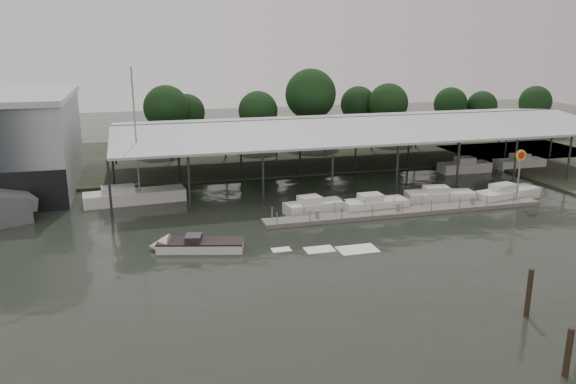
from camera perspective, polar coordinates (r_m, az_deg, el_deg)
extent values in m
plane|color=#232A22|center=(40.44, -0.64, -7.97)|extent=(200.00, 200.00, 0.00)
cube|color=#3D4131|center=(80.11, -8.41, 3.60)|extent=(140.00, 30.00, 0.30)
cube|color=#2B2D30|center=(69.84, 7.00, 7.51)|extent=(58.00, 0.40, 0.30)
cylinder|color=#2B2D30|center=(54.13, -17.67, 0.37)|extent=(0.24, 0.24, 5.50)
cylinder|color=#2B2D30|center=(76.63, -17.19, 4.58)|extent=(0.24, 0.24, 5.50)
cylinder|color=#2B2D30|center=(94.60, 20.74, 6.17)|extent=(0.24, 0.24, 5.50)
cube|color=slate|center=(54.40, 12.03, -1.96)|extent=(28.00, 2.00, 0.40)
cylinder|color=gray|center=(48.89, -1.12, -2.83)|extent=(0.10, 0.10, 1.20)
cylinder|color=gray|center=(61.89, 22.43, -0.14)|extent=(0.10, 0.10, 1.20)
cube|color=gray|center=(53.81, 11.11, -1.54)|extent=(0.30, 0.30, 0.70)
cylinder|color=gray|center=(60.21, 22.35, 1.14)|extent=(0.16, 0.16, 5.00)
cylinder|color=yellow|center=(59.70, 22.59, 3.47)|extent=(1.10, 0.12, 1.10)
cylinder|color=red|center=(59.65, 22.63, 3.45)|extent=(0.70, 0.05, 0.70)
cube|color=gray|center=(104.45, 22.96, 6.29)|extent=(10.00, 8.00, 4.00)
cube|color=#575B60|center=(56.94, -26.28, -0.68)|extent=(5.02, 5.56, 1.86)
cube|color=silver|center=(58.91, -15.27, -0.55)|extent=(10.15, 3.44, 1.40)
cube|color=silver|center=(58.58, -16.88, 0.16)|extent=(3.33, 2.06, 0.80)
cylinder|color=gray|center=(57.57, -15.24, 5.96)|extent=(0.16, 0.16, 12.47)
cylinder|color=gray|center=(58.47, -16.62, 0.66)|extent=(3.50, 0.42, 0.12)
cube|color=silver|center=(44.55, -8.87, -5.44)|extent=(6.90, 3.63, 0.90)
cone|color=silver|center=(45.13, -12.96, -5.38)|extent=(2.06, 2.34, 2.00)
cube|color=black|center=(44.42, -8.89, -4.96)|extent=(6.92, 3.69, 0.12)
cube|color=#2B2D30|center=(44.41, -9.58, -4.65)|extent=(1.52, 1.66, 0.50)
cube|color=white|center=(44.21, -0.69, -5.88)|extent=(2.30, 1.50, 0.04)
cube|color=white|center=(44.31, 3.21, -5.85)|extent=(3.10, 2.00, 0.04)
cube|color=white|center=(44.61, 7.08, -5.80)|extent=(3.90, 2.50, 0.04)
cube|color=silver|center=(53.54, 2.72, -1.57)|extent=(6.06, 3.05, 1.10)
cube|color=silver|center=(53.17, 2.22, -0.79)|extent=(2.25, 1.89, 0.70)
cube|color=silver|center=(54.87, 8.83, -1.33)|extent=(6.36, 2.38, 1.10)
cube|color=silver|center=(54.45, 8.38, -0.56)|extent=(2.25, 1.67, 0.70)
cube|color=silver|center=(59.12, 15.18, -0.48)|extent=(7.17, 3.31, 1.10)
cube|color=silver|center=(58.67, 14.81, 0.23)|extent=(2.65, 1.98, 0.70)
cube|color=silver|center=(62.21, 21.34, -0.24)|extent=(7.83, 3.79, 1.10)
cube|color=silver|center=(61.72, 21.04, 0.44)|extent=(2.92, 2.14, 0.70)
cylinder|color=#37291B|center=(31.44, 26.52, -14.85)|extent=(0.32, 0.32, 3.17)
cylinder|color=#37291B|center=(36.55, 23.23, -9.83)|extent=(0.32, 0.32, 3.60)
cylinder|color=black|center=(84.45, -12.12, 5.55)|extent=(0.50, 0.50, 4.65)
sphere|color=#183B18|center=(83.88, -12.28, 8.37)|extent=(6.51, 6.51, 6.51)
cylinder|color=black|center=(87.31, -10.14, 5.71)|extent=(0.50, 0.50, 3.91)
sphere|color=#183B18|center=(86.82, -10.24, 8.00)|extent=(5.47, 5.47, 5.47)
cylinder|color=black|center=(84.61, -3.03, 5.72)|extent=(0.50, 0.50, 4.17)
sphere|color=#183B18|center=(84.08, -3.07, 8.24)|extent=(5.84, 5.84, 5.84)
cylinder|color=black|center=(88.63, 2.28, 6.63)|extent=(0.50, 0.50, 5.62)
sphere|color=#183B18|center=(88.03, 2.31, 9.89)|extent=(7.86, 7.86, 7.86)
cylinder|color=black|center=(94.69, 7.06, 6.63)|extent=(0.50, 0.50, 4.15)
sphere|color=#183B18|center=(94.22, 7.14, 8.87)|extent=(5.81, 5.81, 5.81)
cylinder|color=black|center=(92.29, 10.04, 6.39)|extent=(0.50, 0.50, 4.49)
sphere|color=#183B18|center=(91.78, 10.15, 8.89)|extent=(6.28, 6.28, 6.28)
cylinder|color=black|center=(100.17, 16.03, 6.57)|extent=(0.50, 0.50, 3.98)
sphere|color=#183B18|center=(99.73, 16.18, 8.60)|extent=(5.57, 5.57, 5.57)
cylinder|color=black|center=(102.55, 18.94, 6.43)|extent=(0.50, 0.50, 3.66)
sphere|color=#183B18|center=(102.15, 19.09, 8.25)|extent=(5.12, 5.12, 5.12)
cylinder|color=black|center=(108.81, 23.63, 6.52)|extent=(0.50, 0.50, 3.96)
sphere|color=#183B18|center=(108.41, 23.82, 8.38)|extent=(5.54, 5.54, 5.54)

